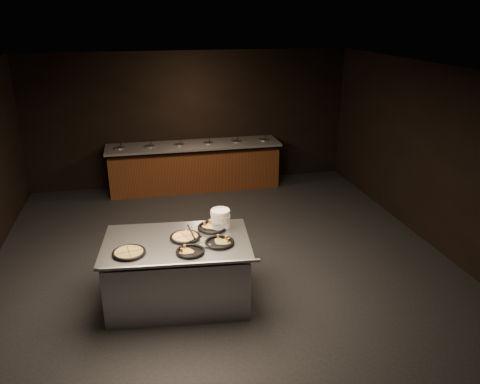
{
  "coord_description": "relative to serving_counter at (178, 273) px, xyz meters",
  "views": [
    {
      "loc": [
        -1.12,
        -6.11,
        3.64
      ],
      "look_at": [
        0.29,
        0.3,
        1.11
      ],
      "focal_mm": 35.0,
      "sensor_mm": 36.0,
      "label": 1
    }
  ],
  "objects": [
    {
      "name": "pan_veggie_slices",
      "position": [
        0.53,
        -0.19,
        0.49
      ],
      "size": [
        0.38,
        0.38,
        0.04
      ],
      "rotation": [
        0.0,
        0.0,
        -0.25
      ],
      "color": "black",
      "rests_on": "serving_counter"
    },
    {
      "name": "serving_counter",
      "position": [
        0.0,
        0.0,
        0.0
      ],
      "size": [
        1.98,
        1.38,
        0.9
      ],
      "rotation": [
        0.0,
        0.0,
        -0.1
      ],
      "color": "silver",
      "rests_on": "ground"
    },
    {
      "name": "pan_veggie_whole",
      "position": [
        -0.59,
        -0.22,
        0.49
      ],
      "size": [
        0.41,
        0.41,
        0.04
      ],
      "rotation": [
        0.0,
        0.0,
        0.13
      ],
      "color": "black",
      "rests_on": "serving_counter"
    },
    {
      "name": "server_left",
      "position": [
        0.18,
        0.07,
        0.54
      ],
      "size": [
        0.19,
        0.32,
        0.17
      ],
      "rotation": [
        0.0,
        0.0,
        2.07
      ],
      "color": "silver",
      "rests_on": "serving_counter"
    },
    {
      "name": "pan_cheese_slices_b",
      "position": [
        0.14,
        -0.35,
        0.49
      ],
      "size": [
        0.36,
        0.36,
        0.04
      ],
      "rotation": [
        0.0,
        0.0,
        2.23
      ],
      "color": "black",
      "rests_on": "serving_counter"
    },
    {
      "name": "pan_cheese_whole",
      "position": [
        0.12,
        0.06,
        0.49
      ],
      "size": [
        0.4,
        0.4,
        0.04
      ],
      "rotation": [
        0.0,
        0.0,
        0.34
      ],
      "color": "black",
      "rests_on": "serving_counter"
    },
    {
      "name": "plate_stack",
      "position": [
        0.63,
        0.28,
        0.59
      ],
      "size": [
        0.26,
        0.26,
        0.26
      ],
      "primitive_type": "cylinder",
      "color": "white",
      "rests_on": "serving_counter"
    },
    {
      "name": "pan_cheese_slices_a",
      "position": [
        0.51,
        0.28,
        0.49
      ],
      "size": [
        0.41,
        0.41,
        0.04
      ],
      "rotation": [
        0.0,
        0.0,
        0.79
      ],
      "color": "black",
      "rests_on": "serving_counter"
    },
    {
      "name": "server_right",
      "position": [
        0.26,
        -0.2,
        0.54
      ],
      "size": [
        0.29,
        0.16,
        0.14
      ],
      "rotation": [
        0.0,
        0.0,
        -0.38
      ],
      "color": "silver",
      "rests_on": "serving_counter"
    },
    {
      "name": "salad_bar",
      "position": [
        0.76,
        4.26,
        0.01
      ],
      "size": [
        3.7,
        0.83,
        1.18
      ],
      "color": "#5B3515",
      "rests_on": "ground"
    },
    {
      "name": "room",
      "position": [
        0.76,
        0.7,
        1.02
      ],
      "size": [
        7.02,
        8.02,
        2.92
      ],
      "color": "black",
      "rests_on": "ground"
    }
  ]
}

